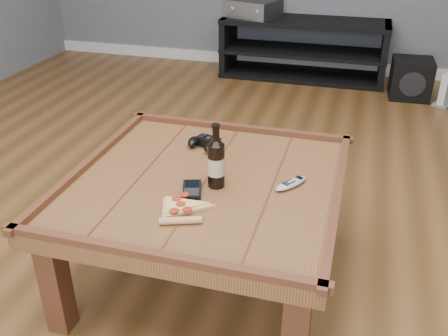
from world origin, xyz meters
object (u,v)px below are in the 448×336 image
(pizza_slice, at_px, (181,208))
(av_receiver, at_px, (253,8))
(beer_bottle, at_px, (216,162))
(remote_control, at_px, (291,183))
(game_console, at_px, (446,90))
(game_controller, at_px, (205,143))
(smartphone, at_px, (192,189))
(coffee_table, at_px, (206,194))
(media_console, at_px, (303,49))
(subwoofer, at_px, (411,78))

(pizza_slice, height_order, av_receiver, av_receiver)
(beer_bottle, distance_m, remote_control, 0.29)
(game_console, bearing_deg, game_controller, -97.24)
(remote_control, height_order, av_receiver, av_receiver)
(smartphone, distance_m, game_console, 2.75)
(game_controller, bearing_deg, coffee_table, -53.20)
(pizza_slice, bearing_deg, remote_control, 18.82)
(game_controller, bearing_deg, media_console, 106.39)
(game_controller, height_order, pizza_slice, game_controller)
(game_controller, xyz_separation_m, smartphone, (0.06, -0.36, -0.01))
(pizza_slice, bearing_deg, subwoofer, 51.61)
(beer_bottle, distance_m, game_controller, 0.33)
(smartphone, height_order, remote_control, remote_control)
(av_receiver, relative_size, game_console, 1.97)
(av_receiver, distance_m, game_console, 1.70)
(coffee_table, relative_size, game_console, 4.13)
(remote_control, bearing_deg, game_console, 105.02)
(smartphone, bearing_deg, remote_control, 4.27)
(pizza_slice, xyz_separation_m, subwoofer, (0.91, 2.70, -0.31))
(subwoofer, relative_size, game_console, 1.27)
(av_receiver, bearing_deg, subwoofer, 7.44)
(coffee_table, distance_m, beer_bottle, 0.17)
(beer_bottle, relative_size, av_receiver, 0.50)
(smartphone, bearing_deg, media_console, 72.05)
(coffee_table, distance_m, smartphone, 0.12)
(remote_control, bearing_deg, media_console, 131.20)
(subwoofer, xyz_separation_m, game_console, (0.26, -0.10, -0.04))
(media_console, relative_size, game_console, 5.61)
(media_console, xyz_separation_m, game_console, (1.14, -0.37, -0.13))
(coffee_table, xyz_separation_m, pizza_slice, (-0.02, -0.22, 0.07))
(media_console, xyz_separation_m, pizza_slice, (-0.02, -2.97, 0.21))
(subwoofer, bearing_deg, game_console, -22.86)
(beer_bottle, height_order, smartphone, beer_bottle)
(pizza_slice, height_order, game_console, pizza_slice)
(av_receiver, bearing_deg, pizza_slice, -62.90)
(pizza_slice, bearing_deg, av_receiver, 78.50)
(game_controller, distance_m, remote_control, 0.46)
(coffee_table, xyz_separation_m, beer_bottle, (0.05, -0.03, 0.16))
(game_console, bearing_deg, coffee_table, -92.68)
(beer_bottle, height_order, subwoofer, beer_bottle)
(coffee_table, relative_size, pizza_slice, 3.65)
(media_console, bearing_deg, beer_bottle, -88.99)
(game_console, bearing_deg, smartphone, -92.30)
(beer_bottle, xyz_separation_m, av_receiver, (-0.50, 2.77, 0.02))
(smartphone, height_order, av_receiver, av_receiver)
(smartphone, distance_m, av_receiver, 2.87)
(media_console, distance_m, beer_bottle, 2.79)
(coffee_table, relative_size, game_controller, 6.26)
(pizza_slice, xyz_separation_m, game_console, (1.16, 2.60, -0.35))
(game_controller, xyz_separation_m, pizza_slice, (0.07, -0.49, -0.01))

